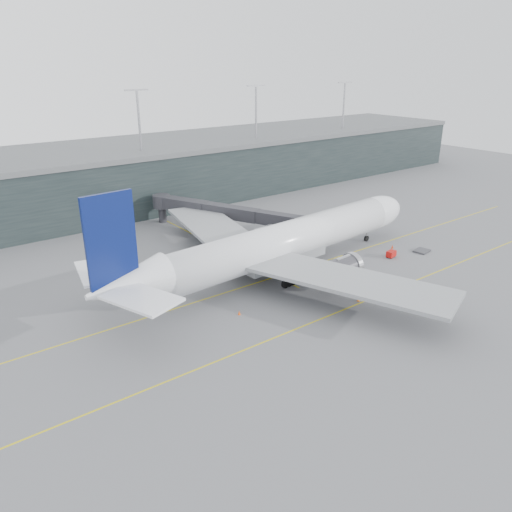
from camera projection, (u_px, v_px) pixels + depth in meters
ground at (240, 276)px, 88.31m from camera, size 320.00×320.00×0.00m
taxiline_a at (254, 284)px, 85.34m from camera, size 160.00×0.25×0.02m
taxiline_b at (319, 320)px, 73.49m from camera, size 160.00×0.25×0.02m
taxiline_lead_main at (205, 240)px, 105.93m from camera, size 0.25×60.00×0.02m
terminal at (109, 177)px, 128.47m from camera, size 240.00×36.00×29.00m
main_aircraft at (284, 242)px, 88.33m from camera, size 71.12×66.67×19.94m
jet_bridge at (232, 209)px, 110.50m from camera, size 20.76×44.67×6.57m
gse_cart at (391, 254)px, 96.46m from camera, size 2.11×1.53×1.32m
baggage_dolly at (422, 251)px, 99.51m from camera, size 3.48×2.97×0.31m
uld_a at (188, 260)px, 93.21m from camera, size 1.81×1.45×1.64m
uld_b at (194, 256)px, 95.07m from camera, size 2.00×1.72×1.60m
uld_c at (212, 251)px, 97.41m from camera, size 2.16×1.93×1.64m
cone_nose at (392, 247)px, 101.23m from camera, size 0.47×0.47×0.74m
cone_wing_stbd at (359, 299)px, 79.03m from camera, size 0.46×0.46×0.73m
cone_wing_port at (234, 248)px, 100.61m from camera, size 0.39×0.39×0.62m
cone_tail at (239, 313)px, 74.80m from camera, size 0.43×0.43×0.69m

